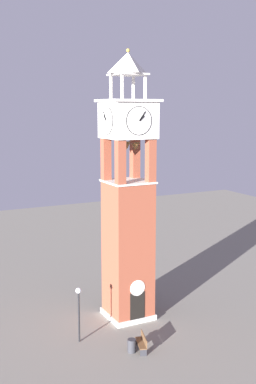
# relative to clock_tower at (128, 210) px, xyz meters

# --- Properties ---
(ground) EXTENTS (80.00, 80.00, 0.00)m
(ground) POSITION_rel_clock_tower_xyz_m (0.00, 0.00, -7.64)
(ground) COLOR gray
(clock_tower) EXTENTS (3.38, 3.38, 18.24)m
(clock_tower) POSITION_rel_clock_tower_xyz_m (0.00, 0.00, 0.00)
(clock_tower) COLOR brown
(clock_tower) RESTS_ON ground
(park_bench) EXTENTS (0.89, 1.66, 0.95)m
(park_bench) POSITION_rel_clock_tower_xyz_m (-1.46, -4.73, -7.15)
(park_bench) COLOR brown
(park_bench) RESTS_ON ground
(lamp_post) EXTENTS (0.36, 0.36, 3.54)m
(lamp_post) POSITION_rel_clock_tower_xyz_m (-4.45, -2.00, -5.15)
(lamp_post) COLOR black
(lamp_post) RESTS_ON ground
(trash_bin) EXTENTS (0.52, 0.52, 0.80)m
(trash_bin) POSITION_rel_clock_tower_xyz_m (-2.12, -4.66, -7.24)
(trash_bin) COLOR #2D2D33
(trash_bin) RESTS_ON ground
(shrub_near_entry) EXTENTS (1.08, 1.08, 0.70)m
(shrub_near_entry) POSITION_rel_clock_tower_xyz_m (1.52, 4.46, -7.29)
(shrub_near_entry) COLOR #234C28
(shrub_near_entry) RESTS_ON ground
(shrub_left_of_tower) EXTENTS (0.76, 0.76, 0.71)m
(shrub_left_of_tower) POSITION_rel_clock_tower_xyz_m (2.82, 2.53, -7.28)
(shrub_left_of_tower) COLOR #234C28
(shrub_left_of_tower) RESTS_ON ground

